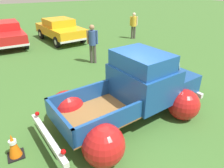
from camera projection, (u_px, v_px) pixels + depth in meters
The scene contains 7 objects.
ground_plane at pixel (125, 119), 5.96m from camera, with size 80.00×80.00×0.00m, color #3D6B2D.
vintage_pickup_truck at pixel (136, 92), 5.82m from camera, with size 4.82×3.22×1.96m.
show_car_0 at pixel (7, 33), 12.59m from camera, with size 1.94×4.49×1.43m.
show_car_1 at pixel (60, 29), 13.55m from camera, with size 2.53×4.49×1.43m.
spectator_0 at pixel (92, 42), 9.61m from camera, with size 0.49×0.47×1.85m.
spectator_1 at pixel (134, 24), 13.95m from camera, with size 0.51×0.46×1.75m.
lane_cone_0 at pixel (13, 146), 4.55m from camera, with size 0.36×0.36×0.63m.
Camera 1 is at (-2.65, -4.09, 3.59)m, focal length 32.62 mm.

